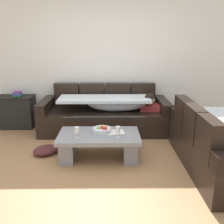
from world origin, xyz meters
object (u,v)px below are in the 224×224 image
at_px(fruit_bowl, 102,130).
at_px(side_cabinet, 17,112).
at_px(wine_glass_near_left, 77,130).
at_px(crumpled_garment, 46,150).
at_px(coffee_table, 99,143).
at_px(book_stack_on_cabinet, 17,94).
at_px(open_magazine, 115,132).
at_px(couch_along_wall, 107,114).
at_px(wine_glass_near_right, 118,130).
at_px(couch_near_window, 219,145).

height_order(fruit_bowl, side_cabinet, side_cabinet).
bearing_deg(wine_glass_near_left, crumpled_garment, 151.54).
relative_size(coffee_table, side_cabinet, 1.67).
bearing_deg(book_stack_on_cabinet, wine_glass_near_left, -48.77).
xyz_separation_m(fruit_bowl, side_cabinet, (-1.77, 1.35, -0.10)).
relative_size(side_cabinet, crumpled_garment, 1.80).
relative_size(wine_glass_near_left, open_magazine, 0.59).
height_order(couch_along_wall, wine_glass_near_left, couch_along_wall).
relative_size(wine_glass_near_right, book_stack_on_cabinet, 0.74).
relative_size(coffee_table, wine_glass_near_right, 7.23).
bearing_deg(crumpled_garment, fruit_bowl, -4.78).
bearing_deg(book_stack_on_cabinet, side_cabinet, 179.00).
bearing_deg(wine_glass_near_right, coffee_table, 153.05).
height_order(wine_glass_near_left, book_stack_on_cabinet, book_stack_on_cabinet).
height_order(couch_near_window, side_cabinet, couch_near_window).
height_order(side_cabinet, crumpled_garment, side_cabinet).
bearing_deg(couch_near_window, fruit_bowl, 76.12).
distance_m(couch_along_wall, side_cabinet, 1.84).
bearing_deg(couch_near_window, wine_glass_near_right, 82.05).
distance_m(couch_along_wall, fruit_bowl, 1.13).
distance_m(fruit_bowl, crumpled_garment, 0.96).
height_order(coffee_table, fruit_bowl, fruit_bowl).
height_order(coffee_table, crumpled_garment, coffee_table).
height_order(coffee_table, side_cabinet, side_cabinet).
distance_m(open_magazine, side_cabinet, 2.38).
bearing_deg(side_cabinet, wine_glass_near_right, -37.74).
xyz_separation_m(couch_along_wall, open_magazine, (0.13, -1.13, 0.06)).
relative_size(coffee_table, open_magazine, 4.29).
height_order(wine_glass_near_left, wine_glass_near_right, same).
distance_m(couch_near_window, coffee_table, 1.68).
bearing_deg(fruit_bowl, open_magazine, -1.93).
xyz_separation_m(couch_near_window, coffee_table, (-1.65, 0.33, -0.10)).
distance_m(wine_glass_near_left, side_cabinet, 2.12).
xyz_separation_m(wine_glass_near_left, side_cabinet, (-1.42, 1.57, -0.17)).
relative_size(couch_near_window, fruit_bowl, 6.80).
bearing_deg(fruit_bowl, couch_along_wall, 87.14).
distance_m(coffee_table, book_stack_on_cabinet, 2.23).
distance_m(wine_glass_near_left, wine_glass_near_right, 0.58).
xyz_separation_m(fruit_bowl, book_stack_on_cabinet, (-1.72, 1.35, 0.27)).
bearing_deg(couch_along_wall, coffee_table, -94.97).
bearing_deg(couch_near_window, open_magazine, 74.60).
bearing_deg(open_magazine, couch_along_wall, 89.94).
distance_m(couch_along_wall, open_magazine, 1.14).
relative_size(book_stack_on_cabinet, crumpled_garment, 0.56).
xyz_separation_m(wine_glass_near_right, side_cabinet, (-2.00, 1.55, -0.17)).
height_order(open_magazine, side_cabinet, side_cabinet).
bearing_deg(side_cabinet, open_magazine, -34.60).
height_order(coffee_table, book_stack_on_cabinet, book_stack_on_cabinet).
bearing_deg(book_stack_on_cabinet, wine_glass_near_right, -38.47).
relative_size(fruit_bowl, side_cabinet, 0.39).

